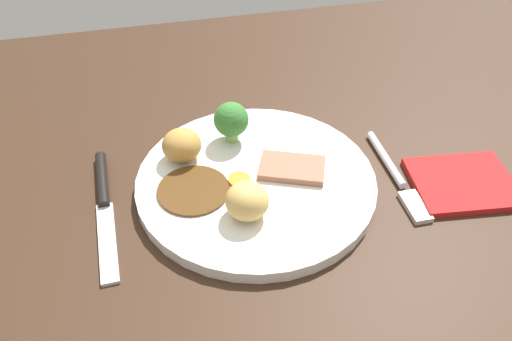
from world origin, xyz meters
TOP-DOWN VIEW (x-y plane):
  - dining_table at (0.00, 0.00)cm, footprint 120.00×84.00cm
  - dinner_plate at (-0.00, 0.69)cm, footprint 26.09×26.09cm
  - gravy_pool at (6.92, 1.26)cm, footprint 7.65×7.65cm
  - meat_slice_main at (-4.12, 0.53)cm, footprint 8.22×6.76cm
  - roast_potato_left at (7.28, -4.41)cm, footprint 5.31×5.19cm
  - roast_potato_right at (2.13, 5.91)cm, footprint 5.98×5.95cm
  - carrot_coin_front at (1.93, 0.95)cm, footprint 2.35×2.35cm
  - broccoli_floret at (1.22, -6.50)cm, footprint 4.04×4.04cm
  - fork at (-15.60, 2.99)cm, footprint 2.06×15.27cm
  - knife at (16.32, -0.49)cm, footprint 2.06×18.54cm
  - folded_napkin at (-22.25, 5.78)cm, footprint 11.97×10.22cm

SIDE VIEW (x-z plane):
  - dining_table at x=0.00cm, z-range 0.00..3.60cm
  - fork at x=-15.60cm, z-range 3.54..4.44cm
  - folded_napkin at x=-22.25cm, z-range 3.60..4.40cm
  - knife at x=16.32cm, z-range 3.45..4.65cm
  - dinner_plate at x=0.00cm, z-range 3.60..5.00cm
  - gravy_pool at x=6.92cm, z-range 5.00..5.30cm
  - carrot_coin_front at x=1.93cm, z-range 5.00..5.48cm
  - meat_slice_main at x=-4.12cm, z-range 5.00..5.80cm
  - roast_potato_left at x=7.28cm, z-range 5.00..8.72cm
  - roast_potato_right at x=2.13cm, z-range 5.00..8.85cm
  - broccoli_floret at x=1.22cm, z-range 5.33..10.24cm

